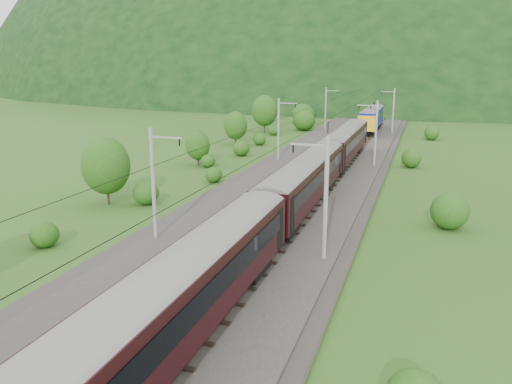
% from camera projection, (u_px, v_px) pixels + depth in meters
% --- Properties ---
extents(ground, '(600.00, 600.00, 0.00)m').
position_uv_depth(ground, '(235.00, 251.00, 34.60)').
color(ground, '#2C5019').
rests_on(ground, ground).
extents(railbed, '(14.00, 220.00, 0.30)m').
position_uv_depth(railbed, '(276.00, 210.00, 43.74)').
color(railbed, '#38332D').
rests_on(railbed, ground).
extents(track_left, '(2.40, 220.00, 0.27)m').
position_uv_depth(track_left, '(250.00, 205.00, 44.43)').
color(track_left, brown).
rests_on(track_left, railbed).
extents(track_right, '(2.40, 220.00, 0.27)m').
position_uv_depth(track_right, '(303.00, 210.00, 42.94)').
color(track_right, brown).
rests_on(track_right, railbed).
extents(catenary_left, '(2.54, 192.28, 8.00)m').
position_uv_depth(catenary_left, '(279.00, 128.00, 64.73)').
color(catenary_left, gray).
rests_on(catenary_left, railbed).
extents(catenary_right, '(2.54, 192.28, 8.00)m').
position_uv_depth(catenary_right, '(375.00, 132.00, 60.94)').
color(catenary_right, gray).
rests_on(catenary_right, railbed).
extents(overhead_wires, '(4.83, 198.00, 0.03)m').
position_uv_depth(overhead_wires, '(277.00, 131.00, 42.00)').
color(overhead_wires, black).
rests_on(overhead_wires, ground).
extents(mountain_main, '(504.00, 360.00, 244.00)m').
position_uv_depth(mountain_main, '(405.00, 87.00, 273.12)').
color(mountain_main, black).
rests_on(mountain_main, ground).
extents(mountain_ridge, '(336.00, 280.00, 132.00)m').
position_uv_depth(mountain_ridge, '(228.00, 82.00, 346.97)').
color(mountain_ridge, black).
rests_on(mountain_ridge, ground).
extents(train, '(2.96, 141.75, 5.15)m').
position_uv_depth(train, '(264.00, 209.00, 32.15)').
color(train, black).
rests_on(train, ground).
extents(hazard_post_near, '(0.17, 0.17, 1.62)m').
position_uv_depth(hazard_post_near, '(352.00, 131.00, 87.99)').
color(hazard_post_near, red).
rests_on(hazard_post_near, railbed).
extents(hazard_post_far, '(0.15, 0.15, 1.45)m').
position_uv_depth(hazard_post_far, '(351.00, 135.00, 83.35)').
color(hazard_post_far, red).
rests_on(hazard_post_far, railbed).
extents(signal, '(0.27, 0.27, 2.41)m').
position_uv_depth(signal, '(328.00, 125.00, 90.88)').
color(signal, black).
rests_on(signal, railbed).
extents(vegetation_left, '(11.08, 147.92, 6.91)m').
position_uv_depth(vegetation_left, '(205.00, 145.00, 62.44)').
color(vegetation_left, '#195416').
rests_on(vegetation_left, ground).
extents(vegetation_right, '(7.32, 100.93, 2.66)m').
position_uv_depth(vegetation_right, '(419.00, 227.00, 35.88)').
color(vegetation_right, '#195416').
rests_on(vegetation_right, ground).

